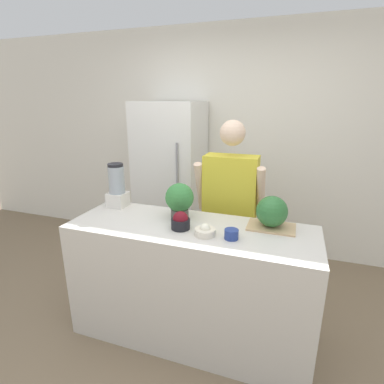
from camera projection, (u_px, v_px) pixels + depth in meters
name	position (u px, v px, depth m)	size (l,w,h in m)	color
ground_plane	(176.00, 362.00, 2.13)	(14.00, 14.00, 0.00)	#7F6B51
wall_back	(237.00, 144.00, 3.52)	(8.00, 0.06, 2.60)	white
counter_island	(191.00, 282.00, 2.28)	(1.78, 0.63, 0.92)	beige
refrigerator	(171.00, 180.00, 3.53)	(0.72, 0.66, 1.78)	white
person	(230.00, 213.00, 2.66)	(0.60, 0.26, 1.64)	#333338
cutting_board	(271.00, 227.00, 2.12)	(0.33, 0.22, 0.01)	tan
watermelon	(272.00, 211.00, 2.09)	(0.22, 0.22, 0.22)	#2D6B33
bowl_cherries	(181.00, 221.00, 2.09)	(0.13, 0.13, 0.13)	black
bowl_cream	(205.00, 231.00, 2.00)	(0.14, 0.14, 0.08)	beige
bowl_small_blue	(231.00, 234.00, 1.95)	(0.09, 0.09, 0.07)	navy
blender	(117.00, 187.00, 2.51)	(0.15, 0.15, 0.37)	silver
potted_plant	(180.00, 199.00, 2.27)	(0.22, 0.22, 0.27)	#514C47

